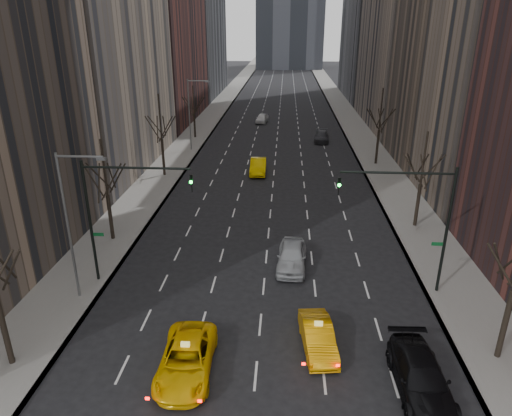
% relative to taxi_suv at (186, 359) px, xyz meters
% --- Properties ---
extents(sidewalk_left, '(4.50, 320.00, 0.15)m').
position_rel_taxi_suv_xyz_m(sidewalk_left, '(-8.93, 65.92, -0.67)').
color(sidewalk_left, slate).
rests_on(sidewalk_left, ground).
extents(sidewalk_right, '(4.50, 320.00, 0.15)m').
position_rel_taxi_suv_xyz_m(sidewalk_right, '(15.57, 65.92, -0.67)').
color(sidewalk_right, slate).
rests_on(sidewalk_right, ground).
extents(tree_lw_b, '(3.36, 3.50, 7.82)m').
position_rel_taxi_suv_xyz_m(tree_lw_b, '(-8.68, 13.92, 2.97)').
color(tree_lw_b, black).
rests_on(tree_lw_b, ground).
extents(tree_lw_c, '(3.36, 3.50, 8.74)m').
position_rel_taxi_suv_xyz_m(tree_lw_c, '(-8.68, 29.92, 3.29)').
color(tree_lw_c, black).
rests_on(tree_lw_c, ground).
extents(tree_lw_d, '(3.36, 3.50, 7.36)m').
position_rel_taxi_suv_xyz_m(tree_lw_d, '(-8.68, 47.92, 2.81)').
color(tree_lw_d, black).
rests_on(tree_lw_d, ground).
extents(tree_rw_b, '(3.36, 3.50, 7.82)m').
position_rel_taxi_suv_xyz_m(tree_rw_b, '(15.32, 17.92, 2.97)').
color(tree_rw_b, black).
rests_on(tree_rw_b, ground).
extents(tree_rw_c, '(3.36, 3.50, 8.74)m').
position_rel_taxi_suv_xyz_m(tree_rw_c, '(15.32, 35.92, 3.29)').
color(tree_rw_c, black).
rests_on(tree_rw_c, ground).
extents(traffic_mast_left, '(6.69, 0.39, 8.00)m').
position_rel_taxi_suv_xyz_m(traffic_mast_left, '(-5.79, 7.92, 4.74)').
color(traffic_mast_left, black).
rests_on(traffic_mast_left, ground).
extents(traffic_mast_right, '(6.69, 0.39, 8.00)m').
position_rel_taxi_suv_xyz_m(traffic_mast_right, '(12.42, 7.92, 4.74)').
color(traffic_mast_right, black).
rests_on(traffic_mast_right, ground).
extents(streetlight_near, '(2.83, 0.22, 9.00)m').
position_rel_taxi_suv_xyz_m(streetlight_near, '(-7.52, 5.92, 4.87)').
color(streetlight_near, slate).
rests_on(streetlight_near, ground).
extents(streetlight_far, '(2.83, 0.22, 9.00)m').
position_rel_taxi_suv_xyz_m(streetlight_far, '(-7.52, 40.92, 4.87)').
color(streetlight_far, slate).
rests_on(streetlight_far, ground).
extents(taxi_suv, '(2.66, 5.46, 1.49)m').
position_rel_taxi_suv_xyz_m(taxi_suv, '(0.00, 0.00, 0.00)').
color(taxi_suv, '#FEC305').
rests_on(taxi_suv, ground).
extents(taxi_sedan, '(1.99, 4.42, 1.41)m').
position_rel_taxi_suv_xyz_m(taxi_sedan, '(6.37, 2.13, -0.04)').
color(taxi_sedan, orange).
rests_on(taxi_sedan, ground).
extents(silver_sedan_ahead, '(2.23, 4.95, 1.65)m').
position_rel_taxi_suv_xyz_m(silver_sedan_ahead, '(5.11, 10.57, 0.08)').
color(silver_sedan_ahead, '#A8ACB0').
rests_on(silver_sedan_ahead, ground).
extents(parked_suv_black, '(2.35, 5.53, 1.59)m').
position_rel_taxi_suv_xyz_m(parked_suv_black, '(10.82, -0.55, 0.05)').
color(parked_suv_black, black).
rests_on(parked_suv_black, ground).
extents(far_taxi, '(1.83, 4.98, 1.63)m').
position_rel_taxi_suv_xyz_m(far_taxi, '(1.55, 31.61, 0.07)').
color(far_taxi, '#EEC105').
rests_on(far_taxi, ground).
extents(far_suv_grey, '(2.40, 5.04, 1.42)m').
position_rel_taxi_suv_xyz_m(far_suv_grey, '(9.65, 47.00, -0.04)').
color(far_suv_grey, '#2B2B2F').
rests_on(far_suv_grey, ground).
extents(far_car_white, '(2.29, 4.53, 1.48)m').
position_rel_taxi_suv_xyz_m(far_car_white, '(0.53, 59.74, -0.01)').
color(far_car_white, silver).
rests_on(far_car_white, ground).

